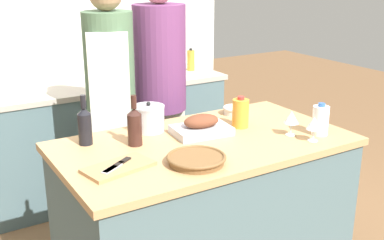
% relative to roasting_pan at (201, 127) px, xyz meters
% --- Properties ---
extents(kitchen_island, '(1.58, 0.87, 0.94)m').
position_rel_roasting_pan_xyz_m(kitchen_island, '(-0.04, -0.10, -0.51)').
color(kitchen_island, '#4C666B').
rests_on(kitchen_island, ground_plane).
extents(back_counter, '(2.07, 0.60, 0.94)m').
position_rel_roasting_pan_xyz_m(back_counter, '(-0.04, 1.44, -0.51)').
color(back_counter, '#4C666B').
rests_on(back_counter, ground_plane).
extents(back_wall, '(2.57, 0.10, 2.55)m').
position_rel_roasting_pan_xyz_m(back_wall, '(-0.04, 1.79, 0.29)').
color(back_wall, silver).
rests_on(back_wall, ground_plane).
extents(roasting_pan, '(0.34, 0.25, 0.11)m').
position_rel_roasting_pan_xyz_m(roasting_pan, '(0.00, 0.00, 0.00)').
color(roasting_pan, '#BCBCC1').
rests_on(roasting_pan, kitchen_island).
extents(wicker_basket, '(0.29, 0.29, 0.04)m').
position_rel_roasting_pan_xyz_m(wicker_basket, '(-0.24, -0.34, -0.02)').
color(wicker_basket, brown).
rests_on(wicker_basket, kitchen_island).
extents(cutting_board, '(0.35, 0.23, 0.02)m').
position_rel_roasting_pan_xyz_m(cutting_board, '(-0.59, -0.21, -0.03)').
color(cutting_board, '#AD7F51').
rests_on(cutting_board, kitchen_island).
extents(stock_pot, '(0.18, 0.18, 0.17)m').
position_rel_roasting_pan_xyz_m(stock_pot, '(-0.22, 0.20, 0.03)').
color(stock_pot, '#B7B7BC').
rests_on(stock_pot, kitchen_island).
extents(mixing_bowl, '(0.14, 0.14, 0.05)m').
position_rel_roasting_pan_xyz_m(mixing_bowl, '(0.38, 0.20, -0.02)').
color(mixing_bowl, beige).
rests_on(mixing_bowl, kitchen_island).
extents(juice_jug, '(0.10, 0.10, 0.18)m').
position_rel_roasting_pan_xyz_m(juice_jug, '(0.26, -0.01, 0.04)').
color(juice_jug, orange).
rests_on(juice_jug, kitchen_island).
extents(milk_jug, '(0.09, 0.09, 0.18)m').
position_rel_roasting_pan_xyz_m(milk_jug, '(0.56, -0.35, 0.04)').
color(milk_jug, white).
rests_on(milk_jug, kitchen_island).
extents(wine_bottle_green, '(0.07, 0.07, 0.27)m').
position_rel_roasting_pan_xyz_m(wine_bottle_green, '(-0.61, 0.18, 0.06)').
color(wine_bottle_green, black).
rests_on(wine_bottle_green, kitchen_island).
extents(wine_bottle_dark, '(0.08, 0.08, 0.27)m').
position_rel_roasting_pan_xyz_m(wine_bottle_dark, '(-0.39, 0.04, 0.06)').
color(wine_bottle_dark, '#381E19').
rests_on(wine_bottle_dark, kitchen_island).
extents(wine_glass_left, '(0.08, 0.08, 0.14)m').
position_rel_roasting_pan_xyz_m(wine_glass_left, '(0.45, -0.40, 0.05)').
color(wine_glass_left, silver).
rests_on(wine_glass_left, kitchen_island).
extents(wine_glass_right, '(0.08, 0.08, 0.14)m').
position_rel_roasting_pan_xyz_m(wine_glass_right, '(0.41, -0.27, 0.06)').
color(wine_glass_right, silver).
rests_on(wine_glass_right, kitchen_island).
extents(knife_chef, '(0.19, 0.13, 0.01)m').
position_rel_roasting_pan_xyz_m(knife_chef, '(-0.59, -0.21, -0.02)').
color(knife_chef, '#B7B7BC').
rests_on(knife_chef, cutting_board).
extents(knife_paring, '(0.13, 0.10, 0.01)m').
position_rel_roasting_pan_xyz_m(knife_paring, '(-0.61, -0.22, -0.02)').
color(knife_paring, '#B7B7BC').
rests_on(knife_paring, cutting_board).
extents(condiment_bottle_tall, '(0.06, 0.06, 0.21)m').
position_rel_roasting_pan_xyz_m(condiment_bottle_tall, '(0.14, 1.42, 0.06)').
color(condiment_bottle_tall, '#B28E2D').
rests_on(condiment_bottle_tall, back_counter).
extents(condiment_bottle_short, '(0.07, 0.07, 0.20)m').
position_rel_roasting_pan_xyz_m(condiment_bottle_short, '(0.82, 1.47, 0.05)').
color(condiment_bottle_short, '#B28E2D').
rests_on(condiment_bottle_short, back_counter).
extents(person_cook_aproned, '(0.33, 0.35, 1.78)m').
position_rel_roasting_pan_xyz_m(person_cook_aproned, '(-0.25, 0.69, 0.02)').
color(person_cook_aproned, beige).
rests_on(person_cook_aproned, ground_plane).
extents(person_cook_guest, '(0.36, 0.36, 1.80)m').
position_rel_roasting_pan_xyz_m(person_cook_guest, '(0.15, 0.77, 0.02)').
color(person_cook_guest, beige).
rests_on(person_cook_guest, ground_plane).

